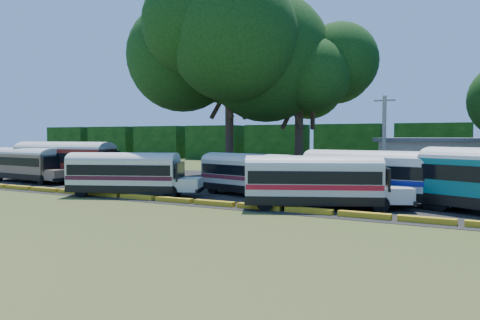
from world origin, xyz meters
The scene contains 14 objects.
ground centered at (0.00, 0.00, 0.00)m, with size 160.00×160.00×0.00m, color #2B4517.
asphalt_strip centered at (1.00, 12.00, 0.01)m, with size 64.00×24.00×0.02m, color black.
curb centered at (0.00, 1.00, 0.15)m, with size 53.70×0.45×0.30m.
terminal_building centered at (18.00, 30.00, 2.03)m, with size 19.00×9.00×4.00m.
treeline_backdrop centered at (0.00, 48.00, 3.00)m, with size 130.00×4.00×6.00m.
bus_beige centered at (-17.94, 5.21, 1.78)m, with size 9.62×3.10×3.11m.
bus_red centered at (-14.51, 6.74, 2.11)m, with size 11.49×4.56×3.68m.
bus_cream_west centered at (-3.24, 1.92, 1.73)m, with size 9.48×5.54×3.06m.
bus_cream_east centered at (4.41, 6.01, 1.69)m, with size 9.34×4.46×2.98m.
bus_white_red centered at (10.36, 2.62, 1.75)m, with size 9.53×5.85×3.09m.
bus_white_blue centered at (12.68, 6.70, 1.87)m, with size 10.24×3.47×3.30m.
tree_west centered at (-3.08, 16.24, 13.00)m, with size 15.81×15.81×18.82m.
tree_center centered at (2.84, 19.40, 10.86)m, with size 10.57×10.57×14.79m.
utility_pole centered at (11.97, 13.58, 3.74)m, with size 1.60×0.30×7.27m.
Camera 1 is at (19.11, -23.01, 4.24)m, focal length 35.00 mm.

